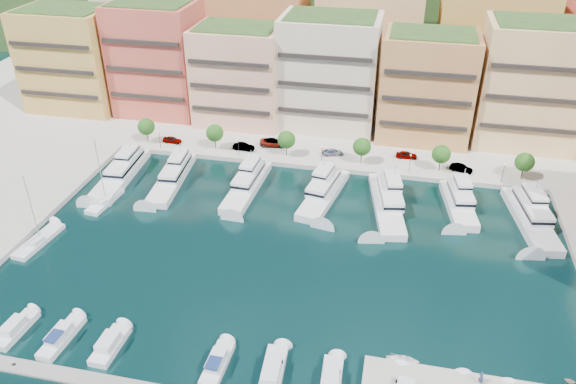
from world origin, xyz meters
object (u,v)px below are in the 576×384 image
tree_1 (215,133)px  lamppost_0 (159,136)px  lamppost_4 (504,170)px  car_3 (332,152)px  tree_3 (362,147)px  yacht_4 (387,201)px  cruiser_6 (331,384)px  car_5 (461,168)px  lamppost_2 (322,152)px  cruiser_0 (16,329)px  sailboat_1 (39,242)px  lamppost_3 (410,161)px  tender_3 (570,381)px  yacht_5 (459,201)px  tree_2 (287,140)px  cruiser_1 (61,337)px  cruiser_5 (272,374)px  lamppost_1 (238,144)px  yacht_1 (173,176)px  car_4 (407,155)px  yacht_0 (122,171)px  cruiser_4 (217,364)px  yacht_6 (530,215)px  tender_0 (403,361)px  tree_0 (146,127)px  tree_5 (525,162)px  yacht_3 (324,191)px  tree_4 (441,154)px  car_2 (274,142)px  person_0 (481,378)px  sailboat_2 (105,202)px  car_1 (244,147)px  yacht_2 (248,183)px  car_0 (172,140)px  cruiser_2 (110,346)px

tree_1 → lamppost_0: tree_1 is taller
lamppost_4 → car_3: size_ratio=0.91×
tree_3 → yacht_4: (6.34, -14.46, -3.65)m
tree_3 → cruiser_6: 58.29m
car_5 → lamppost_2: bearing=116.7°
cruiser_0 → sailboat_1: (-9.15, 19.33, -0.24)m
lamppost_3 → tender_3: lamppost_3 is taller
yacht_5 → tree_2: bearing=161.6°
cruiser_1 → cruiser_5: cruiser_1 is taller
yacht_5 → tender_3: 41.15m
lamppost_1 → car_3: 20.27m
yacht_1 → cruiser_1: (1.91, -44.26, -0.52)m
sailboat_1 → car_4: bearing=35.7°
yacht_0 → cruiser_4: yacht_0 is taller
cruiser_4 → tender_3: size_ratio=5.64×
yacht_6 → car_3: bearing=156.9°
tree_1 → tender_0: tree_1 is taller
lamppost_2 → lamppost_4: (36.00, 0.00, 0.00)m
yacht_4 → yacht_0: bearing=179.8°
tree_0 → tree_5: size_ratio=1.00×
lamppost_3 → yacht_3: yacht_3 is taller
car_4 → cruiser_5: bearing=164.7°
tree_4 → cruiser_4: tree_4 is taller
lamppost_0 → lamppost_3: (54.00, 0.00, 0.00)m
yacht_0 → yacht_6: bearing=0.2°
car_2 → tree_4: bearing=-103.8°
yacht_0 → person_0: yacht_0 is taller
sailboat_2 → car_1: sailboat_2 is taller
yacht_3 → sailboat_2: size_ratio=1.49×
lamppost_1 → car_5: (46.37, 2.89, -2.08)m
yacht_3 → yacht_0: bearing=-178.6°
lamppost_0 → sailboat_1: (-6.57, -36.45, -3.52)m
tree_0 → tender_3: bearing=-32.8°
tree_3 → tree_2: bearing=180.0°
cruiser_1 → tender_0: bearing=7.1°
tree_2 → yacht_5: size_ratio=0.35×
cruiser_0 → cruiser_1: (6.93, -0.03, 0.02)m
yacht_2 → car_0: bearing=146.5°
person_0 → yacht_0: bearing=8.9°
lamppost_1 → cruiser_6: size_ratio=0.50×
sailboat_2 → car_3: 47.81m
yacht_3 → cruiser_5: 44.83m
yacht_5 → car_1: 46.89m
tree_5 → tree_2: bearing=180.0°
tree_5 → cruiser_6: size_ratio=0.67×
yacht_0 → cruiser_0: size_ratio=2.91×
cruiser_2 → car_4: car_4 is taller
tree_2 → car_3: tree_2 is taller
yacht_1 → cruiser_4: bearing=-61.5°
cruiser_2 → car_0: (-15.10, 58.79, 1.17)m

